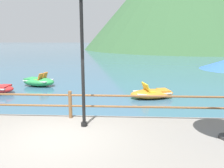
{
  "coord_description": "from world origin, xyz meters",
  "views": [
    {
      "loc": [
        1.82,
        -5.81,
        3.13
      ],
      "look_at": [
        1.26,
        5.0,
        0.9
      ],
      "focal_mm": 36.21,
      "sensor_mm": 36.0,
      "label": 1
    }
  ],
  "objects": [
    {
      "name": "ground_plane",
      "position": [
        0.0,
        40.0,
        0.0
      ],
      "size": [
        200.0,
        200.0,
        0.0
      ],
      "primitive_type": "plane",
      "color": "#38607A"
    },
    {
      "name": "pedal_boat_3",
      "position": [
        3.34,
        5.85,
        0.24
      ],
      "size": [
        2.56,
        1.71,
        0.81
      ],
      "color": "orange",
      "rests_on": "ground"
    },
    {
      "name": "pedal_boat_1",
      "position": [
        -3.78,
        8.52,
        0.3
      ],
      "size": [
        2.47,
        1.78,
        0.89
      ],
      "color": "green",
      "rests_on": "ground"
    },
    {
      "name": "lamp_post",
      "position": [
        0.6,
        0.83,
        2.87
      ],
      "size": [
        0.28,
        0.28,
        4.1
      ],
      "color": "black",
      "rests_on": "promenade_dock"
    },
    {
      "name": "dock_railing",
      "position": [
        0.0,
        1.55,
        0.99
      ],
      "size": [
        23.92,
        0.12,
        0.95
      ],
      "color": "brown",
      "rests_on": "promenade_dock"
    }
  ]
}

